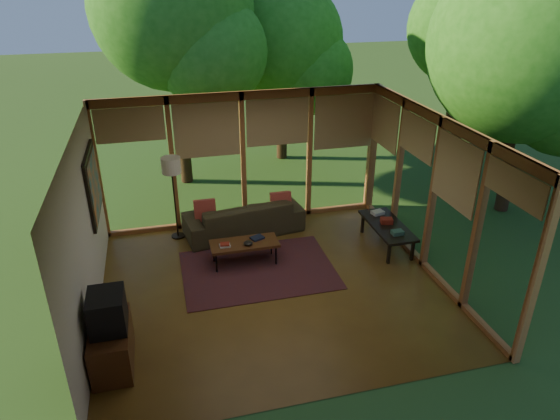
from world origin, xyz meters
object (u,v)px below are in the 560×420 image
object	(u,v)px
coffee_table	(244,244)
side_console	(387,226)
sofa	(244,217)
television	(107,311)
floor_lamp	(172,170)
media_cabinet	(112,345)

from	to	relation	value
coffee_table	side_console	bearing A→B (deg)	-0.75
coffee_table	side_console	distance (m)	2.72
sofa	television	xyz separation A→B (m)	(-2.33, -3.22, 0.51)
side_console	coffee_table	bearing A→B (deg)	179.25
floor_lamp	coffee_table	bearing A→B (deg)	-49.63
sofa	floor_lamp	distance (m)	1.68
side_console	floor_lamp	bearing A→B (deg)	160.83
floor_lamp	sofa	bearing A→B (deg)	-5.51
floor_lamp	side_console	xyz separation A→B (m)	(3.81, -1.33, -1.00)
television	side_console	xyz separation A→B (m)	(4.85, 2.01, -0.44)
media_cabinet	floor_lamp	size ratio (longest dim) A/B	0.61
sofa	coffee_table	distance (m)	1.18
media_cabinet	floor_lamp	bearing A→B (deg)	72.45
floor_lamp	side_console	distance (m)	4.16
sofa	side_console	size ratio (longest dim) A/B	1.65
sofa	coffee_table	world-z (taller)	sofa
sofa	coffee_table	bearing A→B (deg)	72.13
media_cabinet	floor_lamp	world-z (taller)	floor_lamp
media_cabinet	television	xyz separation A→B (m)	(0.02, 0.00, 0.55)
coffee_table	floor_lamp	bearing A→B (deg)	130.37
media_cabinet	coffee_table	world-z (taller)	media_cabinet
television	side_console	world-z (taller)	television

